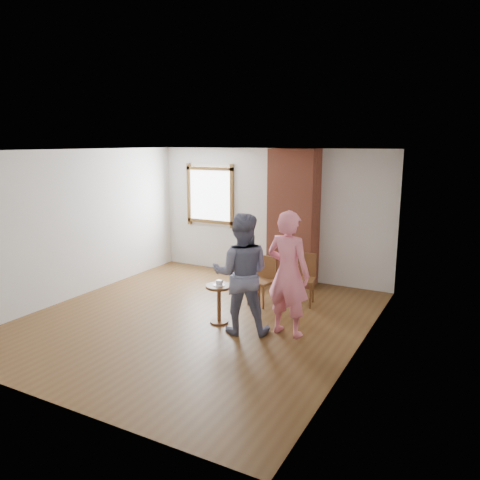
% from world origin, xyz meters
% --- Properties ---
extents(ground, '(5.50, 5.50, 0.00)m').
position_xyz_m(ground, '(0.00, 0.00, 0.00)').
color(ground, brown).
rests_on(ground, ground).
extents(room_shell, '(5.04, 5.52, 2.62)m').
position_xyz_m(room_shell, '(-0.06, 0.61, 1.81)').
color(room_shell, silver).
rests_on(room_shell, ground).
extents(brick_chimney, '(0.90, 0.50, 2.60)m').
position_xyz_m(brick_chimney, '(0.60, 2.50, 1.30)').
color(brick_chimney, '#AD553D').
rests_on(brick_chimney, ground).
extents(stoneware_crock, '(0.40, 0.40, 0.49)m').
position_xyz_m(stoneware_crock, '(-0.07, 2.10, 0.25)').
color(stoneware_crock, '#CAB492').
rests_on(stoneware_crock, ground).
extents(dark_pot, '(0.19, 0.19, 0.16)m').
position_xyz_m(dark_pot, '(-0.68, 2.40, 0.08)').
color(dark_pot, black).
rests_on(dark_pot, ground).
extents(dining_chair_left, '(0.44, 0.44, 0.82)m').
position_xyz_m(dining_chair_left, '(0.62, 1.14, 0.46)').
color(dining_chair_left, brown).
rests_on(dining_chair_left, ground).
extents(dining_chair_right, '(0.47, 0.47, 0.86)m').
position_xyz_m(dining_chair_right, '(1.21, 1.47, 0.48)').
color(dining_chair_right, brown).
rests_on(dining_chair_right, ground).
extents(side_table, '(0.40, 0.40, 0.60)m').
position_xyz_m(side_table, '(0.39, 0.03, 0.40)').
color(side_table, brown).
rests_on(side_table, ground).
extents(cake_plate, '(0.18, 0.18, 0.01)m').
position_xyz_m(cake_plate, '(0.39, 0.03, 0.60)').
color(cake_plate, white).
rests_on(cake_plate, side_table).
extents(cake_slice, '(0.08, 0.07, 0.06)m').
position_xyz_m(cake_slice, '(0.40, 0.03, 0.64)').
color(cake_slice, white).
rests_on(cake_slice, cake_plate).
extents(man, '(1.04, 0.94, 1.75)m').
position_xyz_m(man, '(0.85, -0.11, 0.88)').
color(man, '#15173B').
rests_on(man, ground).
extents(person_pink, '(0.71, 0.52, 1.80)m').
position_xyz_m(person_pink, '(1.47, 0.13, 0.90)').
color(person_pink, pink).
rests_on(person_pink, ground).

